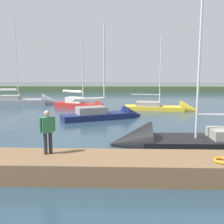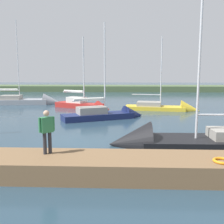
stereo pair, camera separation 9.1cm
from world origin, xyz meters
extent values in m
plane|color=#263D4C|center=(0.00, 0.00, 0.00)|extent=(200.00, 200.00, 0.00)
cube|color=#4C603D|center=(0.00, -43.86, 0.00)|extent=(180.00, 8.00, 2.40)
cube|color=brown|center=(0.00, 5.50, 0.38)|extent=(26.81, 2.17, 0.76)
torus|color=orange|center=(-6.06, 5.93, 0.81)|extent=(0.66, 0.66, 0.10)
cube|color=black|center=(-7.21, 1.22, 0.09)|extent=(7.38, 2.58, 0.73)
cone|color=black|center=(-2.92, 1.27, 0.09)|extent=(2.27, 2.51, 2.49)
cylinder|color=silver|center=(-6.42, 1.23, 4.27)|extent=(0.12, 0.12, 7.62)
cube|color=#B22823|center=(2.46, -14.41, 0.10)|extent=(5.84, 4.14, 0.95)
cone|color=#B22823|center=(-0.45, -12.89, 0.10)|extent=(2.09, 2.16, 1.66)
cube|color=silver|center=(2.76, -14.58, 0.89)|extent=(2.40, 2.10, 0.64)
cylinder|color=silver|center=(1.82, -14.08, 4.19)|extent=(0.13, 0.13, 7.24)
cylinder|color=silver|center=(3.13, -14.77, 1.74)|extent=(2.67, 1.47, 0.10)
cylinder|color=silver|center=(3.13, -14.77, 1.86)|extent=(2.48, 1.46, 0.25)
cube|color=navy|center=(-0.37, -7.00, 0.11)|extent=(6.20, 4.20, 0.79)
cone|color=navy|center=(-3.50, -8.45, 0.11)|extent=(2.30, 2.39, 1.86)
cube|color=gray|center=(0.09, -6.78, 0.79)|extent=(2.76, 2.28, 0.59)
cylinder|color=silver|center=(-0.98, -7.28, 4.26)|extent=(0.11, 0.11, 7.51)
cylinder|color=silver|center=(0.30, -6.68, 1.64)|extent=(2.62, 1.28, 0.09)
cylinder|color=silver|center=(0.30, -6.68, 1.76)|extent=(2.41, 1.28, 0.22)
cube|color=gray|center=(11.11, -17.71, 0.14)|extent=(8.22, 3.23, 0.96)
cone|color=gray|center=(6.53, -18.21, 0.14)|extent=(2.38, 2.59, 2.38)
cube|color=gray|center=(11.63, -17.65, 0.87)|extent=(2.57, 2.08, 0.51)
cylinder|color=silver|center=(10.61, -17.77, 5.48)|extent=(0.09, 0.09, 9.72)
cylinder|color=silver|center=(12.62, -17.55, 1.73)|extent=(4.03, 0.51, 0.08)
cylinder|color=silver|center=(12.62, -17.55, 1.85)|extent=(3.64, 0.64, 0.25)
cube|color=gold|center=(-5.94, -13.12, 0.02)|extent=(6.58, 3.17, 0.75)
cone|color=gold|center=(-9.58, -12.50, 0.02)|extent=(2.25, 2.43, 2.13)
cube|color=gray|center=(-5.33, -13.23, 0.63)|extent=(2.76, 2.14, 0.46)
cylinder|color=silver|center=(-6.52, -13.02, 4.02)|extent=(0.10, 0.10, 7.24)
cylinder|color=silver|center=(-5.01, -13.28, 1.62)|extent=(3.04, 0.60, 0.08)
cylinder|color=#28282D|center=(0.31, 5.13, 1.19)|extent=(0.14, 0.14, 0.85)
cylinder|color=#28282D|center=(0.47, 5.26, 1.19)|extent=(0.14, 0.14, 0.85)
cube|color=#337F4C|center=(0.39, 5.20, 1.91)|extent=(0.50, 0.46, 0.60)
sphere|color=tan|center=(0.39, 5.20, 2.35)|extent=(0.23, 0.23, 0.23)
cylinder|color=#337F4C|center=(0.17, 5.02, 1.92)|extent=(0.09, 0.09, 0.57)
cylinder|color=#337F4C|center=(0.60, 5.37, 1.92)|extent=(0.09, 0.09, 0.57)
camera|label=1|loc=(-2.45, 15.00, 3.86)|focal=42.17mm
camera|label=2|loc=(-2.54, 15.00, 3.86)|focal=42.17mm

